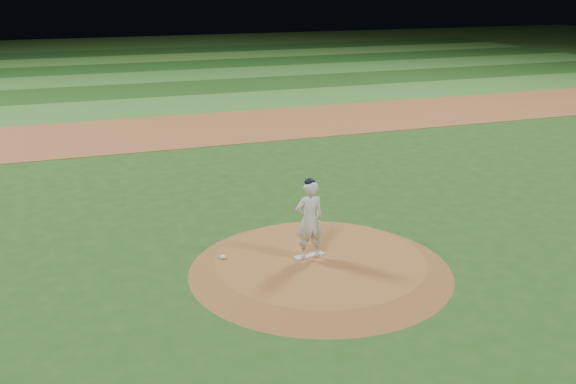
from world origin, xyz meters
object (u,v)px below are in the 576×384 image
Objects in this scene: pitchers_mound at (320,264)px; pitcher_on_mound at (309,219)px; pitching_rubber at (309,255)px; rosin_bag at (223,257)px.

pitchers_mound is 3.15× the size of pitcher_on_mound.
pitching_rubber is at bearing 62.63° from pitcher_on_mound.
pitcher_on_mound is at bearing 144.48° from pitchers_mound.
pitchers_mound is 2.04m from rosin_bag.
pitchers_mound is 0.30m from pitching_rubber.
rosin_bag is at bearing 161.56° from pitcher_on_mound.
pitching_rubber is 0.84m from pitcher_on_mound.
rosin_bag is at bearing 155.14° from pitching_rubber.
pitchers_mound is at bearing -20.46° from rosin_bag.
pitching_rubber is 1.81m from rosin_bag.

